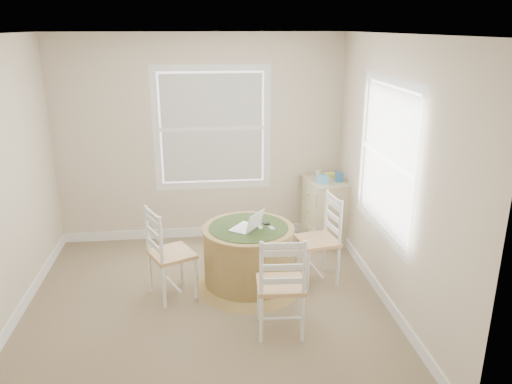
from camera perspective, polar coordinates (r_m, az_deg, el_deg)
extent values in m
cube|color=#8E7E5A|center=(5.13, -5.65, -13.08)|extent=(3.60, 3.60, 0.02)
cube|color=white|center=(4.37, -6.78, 17.62)|extent=(3.60, 3.60, 0.02)
cube|color=beige|center=(6.33, -6.36, 5.92)|extent=(3.60, 0.02, 2.60)
cube|color=beige|center=(2.90, -5.73, -9.70)|extent=(3.60, 0.02, 2.60)
cube|color=beige|center=(4.93, 15.38, 1.71)|extent=(0.02, 3.60, 2.60)
cube|color=white|center=(6.69, -5.99, -4.54)|extent=(3.60, 0.02, 0.12)
cube|color=white|center=(5.39, -25.53, -12.41)|extent=(0.02, 3.60, 0.12)
cube|color=white|center=(5.40, 14.05, -11.00)|extent=(0.02, 3.60, 0.12)
cylinder|color=#9F7E47|center=(5.31, -0.87, -7.14)|extent=(0.94, 0.94, 0.60)
cone|color=#9F7E47|center=(5.46, -0.85, -10.32)|extent=(1.14, 1.14, 0.07)
cylinder|color=#9F7E47|center=(5.19, -0.88, -4.23)|extent=(0.96, 0.96, 0.03)
cylinder|color=#3D5324|center=(5.18, -0.89, -4.07)|extent=(0.82, 0.82, 0.01)
cone|color=#3D5324|center=(5.21, -0.88, -4.64)|extent=(0.92, 0.92, 0.10)
cube|color=white|center=(5.16, -1.33, -4.15)|extent=(0.34, 0.36, 0.02)
cube|color=silver|center=(5.16, -1.33, -4.05)|extent=(0.24, 0.26, 0.00)
cube|color=black|center=(5.06, -0.09, -3.34)|extent=(0.22, 0.27, 0.19)
ellipsoid|color=white|center=(5.16, 0.47, -4.05)|extent=(0.07, 0.10, 0.03)
cube|color=#B7BABF|center=(5.16, 1.83, -4.17)|extent=(0.06, 0.10, 0.02)
cube|color=black|center=(5.25, 1.20, -3.69)|extent=(0.07, 0.06, 0.02)
cube|color=beige|center=(6.48, 7.83, -2.16)|extent=(0.50, 0.64, 0.80)
cube|color=beige|center=(6.35, 7.99, 1.30)|extent=(0.53, 0.67, 0.02)
cube|color=#BFC08D|center=(6.49, 5.83, -4.33)|extent=(0.08, 0.49, 0.17)
cube|color=#BFC08D|center=(6.40, 5.90, -2.31)|extent=(0.08, 0.49, 0.17)
cube|color=#BFC08D|center=(6.32, 5.97, -0.32)|extent=(0.08, 0.49, 0.17)
cube|color=#5EADD7|center=(6.18, 7.67, 1.41)|extent=(0.13, 0.13, 0.10)
cube|color=#EFF255|center=(6.44, 8.40, 1.91)|extent=(0.16, 0.12, 0.06)
cube|color=teal|center=(6.28, 9.56, 1.70)|extent=(0.09, 0.09, 0.12)
cylinder|color=beige|center=(6.44, 7.12, 2.10)|extent=(0.07, 0.07, 0.09)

